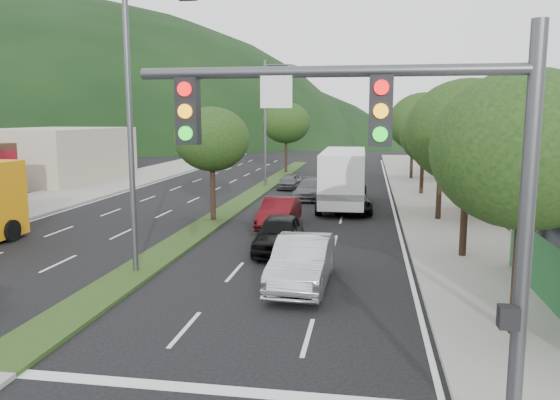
% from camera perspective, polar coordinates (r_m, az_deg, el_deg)
% --- Properties ---
extents(sidewalk_right, '(5.00, 90.00, 0.15)m').
position_cam_1_polar(sidewalk_right, '(35.72, 16.02, -0.56)').
color(sidewalk_right, gray).
rests_on(sidewalk_right, ground).
extents(sidewalk_left, '(6.00, 90.00, 0.15)m').
position_cam_1_polar(sidewalk_left, '(41.35, -21.73, 0.39)').
color(sidewalk_left, gray).
rests_on(sidewalk_left, ground).
extents(median, '(1.60, 56.00, 0.12)m').
position_cam_1_polar(median, '(39.31, -2.90, 0.57)').
color(median, '#1F3412').
rests_on(median, ground).
extents(traffic_signal, '(6.12, 0.40, 7.00)m').
position_cam_1_polar(traffic_signal, '(8.59, 14.47, 1.93)').
color(traffic_signal, '#47494C').
rests_on(traffic_signal, ground).
extents(bldg_left_far, '(9.00, 14.00, 4.60)m').
position_cam_1_polar(bldg_left_far, '(51.89, -22.47, 4.39)').
color(bldg_left_far, '#B8AE92').
rests_on(bldg_left_far, ground).
extents(bldg_right_far, '(10.00, 16.00, 5.20)m').
position_cam_1_polar(bldg_right_far, '(55.27, 21.12, 5.00)').
color(bldg_right_far, '#B8AE92').
rests_on(bldg_right_far, ground).
extents(hill_far, '(176.00, 132.00, 82.00)m').
position_cam_1_polar(hill_far, '(149.09, -27.14, 5.60)').
color(hill_far, black).
rests_on(hill_far, ground).
extents(tree_r_a, '(4.60, 4.60, 6.63)m').
position_cam_1_polar(tree_r_a, '(14.55, 24.32, 4.80)').
color(tree_r_a, black).
rests_on(tree_r_a, sidewalk_right).
extents(tree_r_b, '(4.80, 4.80, 6.94)m').
position_cam_1_polar(tree_r_b, '(22.36, 19.10, 6.75)').
color(tree_r_b, black).
rests_on(tree_r_b, sidewalk_right).
extents(tree_r_c, '(4.40, 4.40, 6.48)m').
position_cam_1_polar(tree_r_c, '(30.28, 16.53, 6.71)').
color(tree_r_c, black).
rests_on(tree_r_c, sidewalk_right).
extents(tree_r_d, '(5.00, 5.00, 7.17)m').
position_cam_1_polar(tree_r_d, '(40.21, 14.80, 7.81)').
color(tree_r_d, black).
rests_on(tree_r_d, sidewalk_right).
extents(tree_r_e, '(4.60, 4.60, 6.71)m').
position_cam_1_polar(tree_r_e, '(50.18, 13.72, 7.64)').
color(tree_r_e, black).
rests_on(tree_r_e, sidewalk_right).
extents(tree_med_near, '(4.00, 4.00, 6.02)m').
position_cam_1_polar(tree_med_near, '(29.25, -7.13, 6.31)').
color(tree_med_near, black).
rests_on(tree_med_near, median).
extents(tree_med_far, '(4.80, 4.80, 6.94)m').
position_cam_1_polar(tree_med_far, '(54.66, 0.63, 8.07)').
color(tree_med_far, black).
rests_on(tree_med_far, median).
extents(streetlight_near, '(2.60, 0.25, 10.00)m').
position_cam_1_polar(streetlight_near, '(19.75, -14.89, 8.32)').
color(streetlight_near, '#47494C').
rests_on(streetlight_near, ground).
extents(streetlight_mid, '(2.60, 0.25, 10.00)m').
position_cam_1_polar(streetlight_mid, '(43.78, -1.30, 8.66)').
color(streetlight_mid, '#47494C').
rests_on(streetlight_mid, ground).
extents(sedan_silver, '(1.89, 5.05, 1.65)m').
position_cam_1_polar(sedan_silver, '(18.32, 2.34, -6.46)').
color(sedan_silver, '#AEB1B6').
rests_on(sedan_silver, ground).
extents(car_queue_a, '(1.86, 4.51, 1.53)m').
position_cam_1_polar(car_queue_a, '(22.89, -0.11, -3.53)').
color(car_queue_a, black).
rests_on(car_queue_a, ground).
extents(car_queue_b, '(2.03, 4.75, 1.36)m').
position_cam_1_polar(car_queue_b, '(37.60, 3.17, 1.16)').
color(car_queue_b, '#55555B').
rests_on(car_queue_b, ground).
extents(car_queue_c, '(1.76, 4.63, 1.51)m').
position_cam_1_polar(car_queue_c, '(27.86, -0.07, -1.34)').
color(car_queue_c, '#4E0D11').
rests_on(car_queue_c, ground).
extents(car_queue_d, '(2.72, 4.84, 1.28)m').
position_cam_1_polar(car_queue_d, '(32.47, 7.47, -0.18)').
color(car_queue_d, black).
rests_on(car_queue_d, ground).
extents(car_queue_e, '(1.76, 3.61, 1.19)m').
position_cam_1_polar(car_queue_e, '(42.81, 1.00, 1.97)').
color(car_queue_e, '#515156').
rests_on(car_queue_e, ground).
extents(motorhome, '(3.01, 9.22, 3.52)m').
position_cam_1_polar(motorhome, '(34.31, 6.65, 2.39)').
color(motorhome, silver).
rests_on(motorhome, ground).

